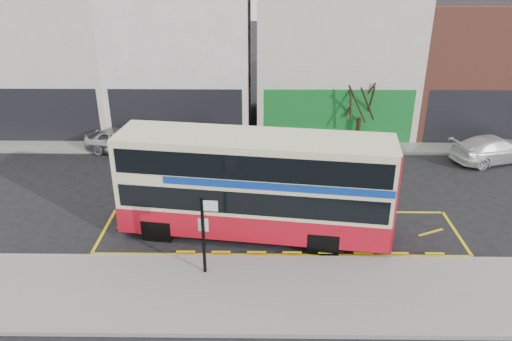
{
  "coord_description": "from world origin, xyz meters",
  "views": [
    {
      "loc": [
        -0.73,
        -15.42,
        10.47
      ],
      "look_at": [
        -0.95,
        2.0,
        2.48
      ],
      "focal_mm": 35.0,
      "sensor_mm": 36.0,
      "label": 1
    }
  ],
  "objects_px": {
    "car_silver": "(122,141)",
    "street_tree_right": "(361,92)",
    "car_grey": "(212,142)",
    "bus_stop_post": "(205,228)",
    "car_white": "(494,149)",
    "double_decker_bus": "(255,185)"
  },
  "relations": [
    {
      "from": "car_silver",
      "to": "car_white",
      "type": "distance_m",
      "value": 19.65
    },
    {
      "from": "bus_stop_post",
      "to": "street_tree_right",
      "type": "distance_m",
      "value": 13.99
    },
    {
      "from": "double_decker_bus",
      "to": "car_white",
      "type": "xyz_separation_m",
      "value": [
        12.33,
        7.36,
        -1.48
      ]
    },
    {
      "from": "bus_stop_post",
      "to": "car_grey",
      "type": "bearing_deg",
      "value": 100.0
    },
    {
      "from": "car_grey",
      "to": "car_white",
      "type": "relative_size",
      "value": 0.85
    },
    {
      "from": "car_silver",
      "to": "bus_stop_post",
      "type": "bearing_deg",
      "value": -136.79
    },
    {
      "from": "car_silver",
      "to": "street_tree_right",
      "type": "bearing_deg",
      "value": -69.76
    },
    {
      "from": "car_grey",
      "to": "street_tree_right",
      "type": "distance_m",
      "value": 8.45
    },
    {
      "from": "street_tree_right",
      "to": "car_grey",
      "type": "bearing_deg",
      "value": -173.29
    },
    {
      "from": "car_grey",
      "to": "car_white",
      "type": "bearing_deg",
      "value": -108.33
    },
    {
      "from": "car_silver",
      "to": "car_grey",
      "type": "bearing_deg",
      "value": -73.38
    },
    {
      "from": "double_decker_bus",
      "to": "street_tree_right",
      "type": "xyz_separation_m",
      "value": [
        5.56,
        9.22,
        1.0
      ]
    },
    {
      "from": "car_silver",
      "to": "car_grey",
      "type": "height_order",
      "value": "car_silver"
    },
    {
      "from": "bus_stop_post",
      "to": "car_silver",
      "type": "height_order",
      "value": "bus_stop_post"
    },
    {
      "from": "car_white",
      "to": "street_tree_right",
      "type": "bearing_deg",
      "value": 55.88
    },
    {
      "from": "car_grey",
      "to": "street_tree_right",
      "type": "xyz_separation_m",
      "value": [
        8.01,
        0.94,
        2.51
      ]
    },
    {
      "from": "bus_stop_post",
      "to": "car_grey",
      "type": "relative_size",
      "value": 0.73
    },
    {
      "from": "double_decker_bus",
      "to": "car_silver",
      "type": "relative_size",
      "value": 2.59
    },
    {
      "from": "double_decker_bus",
      "to": "street_tree_right",
      "type": "relative_size",
      "value": 2.26
    },
    {
      "from": "car_silver",
      "to": "street_tree_right",
      "type": "height_order",
      "value": "street_tree_right"
    },
    {
      "from": "street_tree_right",
      "to": "bus_stop_post",
      "type": "bearing_deg",
      "value": -121.08
    },
    {
      "from": "bus_stop_post",
      "to": "car_grey",
      "type": "height_order",
      "value": "bus_stop_post"
    }
  ]
}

